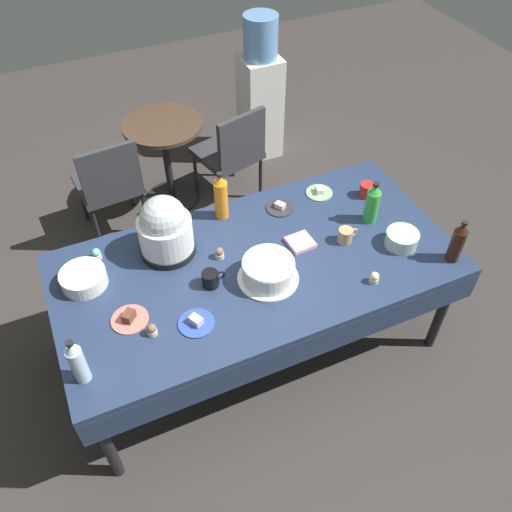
{
  "coord_description": "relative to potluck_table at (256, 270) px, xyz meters",
  "views": [
    {
      "loc": [
        -0.81,
        -1.83,
        2.87
      ],
      "look_at": [
        0.0,
        0.0,
        0.8
      ],
      "focal_mm": 37.19,
      "sensor_mm": 36.0,
      "label": 1
    }
  ],
  "objects": [
    {
      "name": "dessert_plate_coral",
      "position": [
        -0.73,
        -0.11,
        0.08
      ],
      "size": [
        0.19,
        0.19,
        0.06
      ],
      "color": "#E07266",
      "rests_on": "potluck_table"
    },
    {
      "name": "coffee_mug_black",
      "position": [
        -0.28,
        -0.05,
        0.11
      ],
      "size": [
        0.13,
        0.09,
        0.09
      ],
      "color": "black",
      "rests_on": "potluck_table"
    },
    {
      "name": "soda_bottle_lime_soda",
      "position": [
        0.76,
        0.04,
        0.19
      ],
      "size": [
        0.08,
        0.08,
        0.27
      ],
      "color": "green",
      "rests_on": "potluck_table"
    },
    {
      "name": "cupcake_vanilla",
      "position": [
        -0.17,
        0.12,
        0.09
      ],
      "size": [
        0.05,
        0.05,
        0.07
      ],
      "color": "beige",
      "rests_on": "potluck_table"
    },
    {
      "name": "soda_bottle_orange_juice",
      "position": [
        -0.03,
        0.44,
        0.21
      ],
      "size": [
        0.08,
        0.08,
        0.32
      ],
      "color": "orange",
      "rests_on": "potluck_table"
    },
    {
      "name": "frosted_layer_cake",
      "position": [
        0.01,
        -0.14,
        0.13
      ],
      "size": [
        0.33,
        0.33,
        0.13
      ],
      "color": "silver",
      "rests_on": "potluck_table"
    },
    {
      "name": "soda_bottle_cola",
      "position": [
        1.0,
        -0.41,
        0.19
      ],
      "size": [
        0.08,
        0.08,
        0.28
      ],
      "color": "#33190F",
      "rests_on": "potluck_table"
    },
    {
      "name": "potluck_table",
      "position": [
        0.0,
        0.0,
        0.0
      ],
      "size": [
        2.2,
        1.1,
        0.75
      ],
      "color": "navy",
      "rests_on": "ground"
    },
    {
      "name": "dessert_plate_charcoal",
      "position": [
        0.32,
        0.35,
        0.07
      ],
      "size": [
        0.17,
        0.17,
        0.04
      ],
      "color": "#2D2D33",
      "rests_on": "potluck_table"
    },
    {
      "name": "glass_salad_bowl",
      "position": [
        0.81,
        -0.21,
        0.11
      ],
      "size": [
        0.19,
        0.19,
        0.09
      ],
      "primitive_type": "cylinder",
      "color": "#B2C6BC",
      "rests_on": "potluck_table"
    },
    {
      "name": "dessert_plate_sage",
      "position": [
        0.61,
        0.38,
        0.07
      ],
      "size": [
        0.17,
        0.17,
        0.04
      ],
      "color": "#8CA87F",
      "rests_on": "potluck_table"
    },
    {
      "name": "slow_cooker",
      "position": [
        -0.41,
        0.28,
        0.23
      ],
      "size": [
        0.31,
        0.31,
        0.37
      ],
      "color": "black",
      "rests_on": "potluck_table"
    },
    {
      "name": "ground",
      "position": [
        0.0,
        0.0,
        -0.69
      ],
      "size": [
        9.0,
        9.0,
        0.0
      ],
      "primitive_type": "plane",
      "color": "#383330"
    },
    {
      "name": "ceramic_snack_bowl",
      "position": [
        -0.89,
        0.23,
        0.1
      ],
      "size": [
        0.24,
        0.24,
        0.09
      ],
      "primitive_type": "cylinder",
      "color": "silver",
      "rests_on": "potluck_table"
    },
    {
      "name": "water_cooler",
      "position": [
        0.91,
        1.95,
        -0.1
      ],
      "size": [
        0.32,
        0.32,
        1.24
      ],
      "color": "silver",
      "rests_on": "ground"
    },
    {
      "name": "dessert_plate_cobalt",
      "position": [
        -0.44,
        -0.26,
        0.07
      ],
      "size": [
        0.18,
        0.18,
        0.05
      ],
      "color": "#2D4CB2",
      "rests_on": "potluck_table"
    },
    {
      "name": "coffee_mug_red",
      "position": [
        0.86,
        0.25,
        0.11
      ],
      "size": [
        0.13,
        0.09,
        0.09
      ],
      "color": "#B2231E",
      "rests_on": "potluck_table"
    },
    {
      "name": "cupcake_cocoa",
      "position": [
        -0.79,
        0.39,
        0.09
      ],
      "size": [
        0.05,
        0.05,
        0.07
      ],
      "color": "beige",
      "rests_on": "potluck_table"
    },
    {
      "name": "soda_bottle_water",
      "position": [
        -1.01,
        -0.34,
        0.19
      ],
      "size": [
        0.07,
        0.07,
        0.28
      ],
      "color": "silver",
      "rests_on": "potluck_table"
    },
    {
      "name": "maroon_chair_left",
      "position": [
        -0.54,
        1.39,
        -0.2
      ],
      "size": [
        0.48,
        0.48,
        0.85
      ],
      "color": "#333338",
      "rests_on": "ground"
    },
    {
      "name": "cupcake_berry",
      "position": [
        -0.65,
        -0.23,
        0.09
      ],
      "size": [
        0.05,
        0.05,
        0.07
      ],
      "color": "beige",
      "rests_on": "potluck_table"
    },
    {
      "name": "paper_napkin_stack",
      "position": [
        0.29,
        0.03,
        0.07
      ],
      "size": [
        0.15,
        0.15,
        0.02
      ],
      "primitive_type": "cube",
      "rotation": [
        0.0,
        0.0,
        0.06
      ],
      "color": "pink",
      "rests_on": "potluck_table"
    },
    {
      "name": "maroon_chair_right",
      "position": [
        0.42,
        1.39,
        -0.2
      ],
      "size": [
        0.54,
        0.54,
        0.85
      ],
      "color": "#333338",
      "rests_on": "ground"
    },
    {
      "name": "coffee_mug_tan",
      "position": [
        0.53,
        -0.05,
        0.1
      ],
      "size": [
        0.12,
        0.08,
        0.09
      ],
      "color": "tan",
      "rests_on": "potluck_table"
    },
    {
      "name": "cupcake_lemon",
      "position": [
        0.51,
        -0.38,
        0.09
      ],
      "size": [
        0.05,
        0.05,
        0.07
      ],
      "color": "beige",
      "rests_on": "potluck_table"
    },
    {
      "name": "round_cafe_table",
      "position": [
        -0.05,
        1.61,
        -0.19
      ],
      "size": [
        0.6,
        0.6,
        0.72
      ],
      "color": "#473323",
      "rests_on": "ground"
    }
  ]
}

